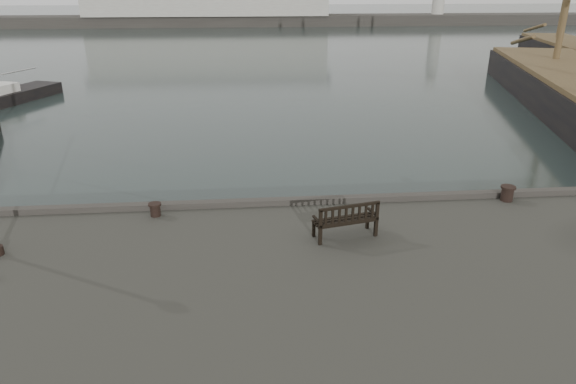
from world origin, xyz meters
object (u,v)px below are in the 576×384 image
bollard_left (155,210)px  yacht_d (7,100)px  bench (345,226)px  bollard_right (507,193)px

bollard_left → yacht_d: size_ratio=0.04×
bench → bollard_left: (-5.25, 1.81, -0.12)m
bollard_right → yacht_d: bearing=136.4°
bollard_right → bench: bearing=-160.3°
bollard_left → bollard_right: bearing=0.9°
bollard_left → bollard_right: bollard_right is taller
bench → bollard_left: size_ratio=4.56×
bollard_right → yacht_d: (-24.64, 23.45, -1.57)m
bench → bollard_left: bench is taller
bench → bollard_right: (5.50, 1.97, -0.07)m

